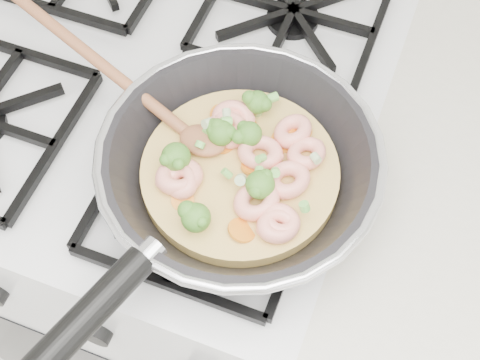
% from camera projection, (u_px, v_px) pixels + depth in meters
% --- Properties ---
extents(stove, '(0.60, 0.60, 0.92)m').
position_uv_depth(stove, '(173.00, 226.00, 1.24)').
color(stove, silver).
rests_on(stove, ground).
extents(skillet, '(0.48, 0.46, 0.10)m').
position_uv_depth(skillet, '(236.00, 169.00, 0.72)').
color(skillet, black).
rests_on(skillet, stove).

